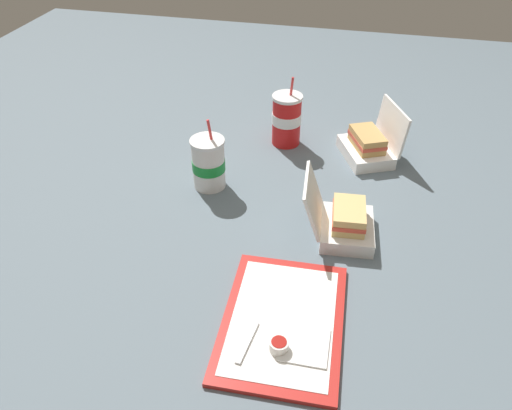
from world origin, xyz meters
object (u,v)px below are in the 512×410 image
Objects in this scene: soda_cup_right at (209,163)px; food_tray at (283,321)px; ketchup_cup at (279,345)px; soda_cup_center at (288,119)px; clamshell_sandwich_back at (344,222)px; plastic_fork at (247,342)px; clamshell_sandwich_corner at (369,145)px.

food_tray is at bearing -146.21° from soda_cup_right.
soda_cup_center is (0.84, 0.14, 0.06)m from ketchup_cup.
soda_cup_center reaches higher than soda_cup_right.
clamshell_sandwich_back is 0.43m from soda_cup_right.
soda_cup_center is at bearing 12.03° from plastic_fork.
clamshell_sandwich_corner is at bearing -96.18° from soda_cup_center.
ketchup_cup is at bearing -149.72° from soda_cup_right.
ketchup_cup is at bearing -170.87° from soda_cup_center.
soda_cup_center is at bearing 83.82° from clamshell_sandwich_corner.
ketchup_cup is at bearing -83.24° from plastic_fork.
ketchup_cup is 0.86m from soda_cup_center.
plastic_fork is at bearing -155.23° from soda_cup_right.
ketchup_cup reaches higher than plastic_fork.
ketchup_cup is 0.63m from soda_cup_right.
clamshell_sandwich_back is 0.93× the size of soda_cup_right.
plastic_fork is at bearing 142.28° from food_tray.
plastic_fork is 0.55× the size of clamshell_sandwich_back.
ketchup_cup is 0.36× the size of plastic_fork.
ketchup_cup is (-0.08, -0.01, 0.02)m from food_tray.
ketchup_cup is 0.42m from clamshell_sandwich_back.
clamshell_sandwich_corner reaches higher than ketchup_cup.
clamshell_sandwich_corner is 0.28m from soda_cup_center.
clamshell_sandwich_back is at bearing -108.50° from soda_cup_right.
plastic_fork is at bearing 165.96° from clamshell_sandwich_corner.
soda_cup_center is (0.76, 0.13, 0.08)m from food_tray.
clamshell_sandwich_back reaches higher than ketchup_cup.
soda_cup_right is (0.54, 0.32, 0.05)m from ketchup_cup.
clamshell_sandwich_corner reaches higher than clamshell_sandwich_back.
plastic_fork is at bearing 89.41° from ketchup_cup.
plastic_fork is 0.85m from soda_cup_center.
soda_cup_center reaches higher than food_tray.
ketchup_cup is at bearing 167.08° from clamshell_sandwich_back.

